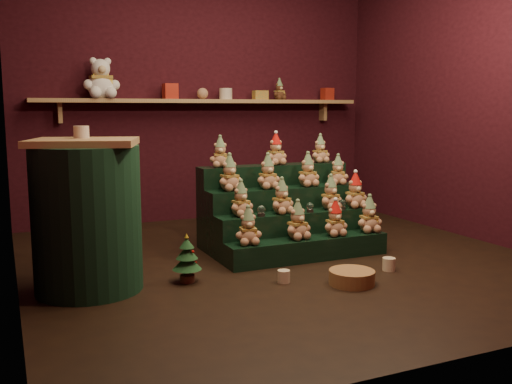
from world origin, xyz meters
name	(u,v)px	position (x,y,z in m)	size (l,w,h in m)	color
ground	(284,260)	(0.00, 0.00, 0.00)	(4.00, 4.00, 0.00)	black
back_wall	(201,92)	(0.00, 2.05, 1.40)	(4.00, 0.10, 2.80)	black
front_wall	(490,69)	(0.00, -2.05, 1.40)	(4.00, 0.10, 2.80)	black
right_wall	(483,89)	(2.05, 0.00, 1.40)	(0.10, 4.00, 2.80)	black
back_shelf	(206,102)	(0.00, 1.87, 1.29)	(3.60, 0.26, 0.24)	tan
riser_tier_front	(308,249)	(0.19, -0.07, 0.09)	(1.40, 0.22, 0.18)	black
riser_tier_midfront	(296,233)	(0.19, 0.15, 0.18)	(1.40, 0.22, 0.36)	black
riser_tier_midback	(284,218)	(0.19, 0.37, 0.27)	(1.40, 0.22, 0.54)	black
riser_tier_back	(273,204)	(0.19, 0.59, 0.36)	(1.40, 0.22, 0.72)	black
teddy_0	(248,226)	(-0.34, -0.06, 0.33)	(0.21, 0.19, 0.29)	tan
teddy_1	(298,220)	(0.10, -0.06, 0.33)	(0.22, 0.20, 0.31)	tan
teddy_2	(335,218)	(0.44, -0.07, 0.33)	(0.21, 0.19, 0.29)	tan
teddy_3	(369,214)	(0.78, -0.07, 0.33)	(0.22, 0.20, 0.31)	tan
teddy_4	(241,199)	(-0.30, 0.17, 0.50)	(0.20, 0.18, 0.29)	tan
teddy_5	(282,196)	(0.05, 0.14, 0.50)	(0.21, 0.19, 0.29)	tan
teddy_6	(331,193)	(0.53, 0.15, 0.51)	(0.21, 0.19, 0.29)	tan
teddy_7	(355,190)	(0.77, 0.14, 0.51)	(0.22, 0.20, 0.30)	tan
teddy_8	(230,173)	(-0.32, 0.39, 0.69)	(0.22, 0.19, 0.30)	tan
teddy_9	(268,172)	(0.03, 0.37, 0.69)	(0.21, 0.19, 0.29)	tan
teddy_10	(308,170)	(0.42, 0.36, 0.69)	(0.21, 0.19, 0.29)	tan
teddy_11	(338,170)	(0.73, 0.36, 0.67)	(0.19, 0.17, 0.26)	tan
teddy_12	(220,152)	(-0.33, 0.58, 0.85)	(0.19, 0.17, 0.26)	tan
teddy_13	(276,149)	(0.21, 0.58, 0.86)	(0.20, 0.18, 0.28)	tan
teddy_14	(320,149)	(0.68, 0.61, 0.85)	(0.18, 0.17, 0.26)	tan
snow_globe_a	(261,211)	(-0.16, 0.09, 0.41)	(0.07, 0.07, 0.09)	black
snow_globe_b	(310,207)	(0.29, 0.09, 0.40)	(0.06, 0.06, 0.08)	black
snow_globe_c	(342,204)	(0.61, 0.09, 0.41)	(0.07, 0.07, 0.09)	black
side_table	(87,216)	(-1.55, -0.14, 0.51)	(0.81, 0.74, 1.03)	tan
table_ornament	(81,132)	(-1.55, -0.04, 1.07)	(0.10, 0.10, 0.08)	beige
mini_christmas_tree	(187,258)	(-0.89, -0.25, 0.17)	(0.21, 0.21, 0.35)	#4D281B
mug_left	(284,276)	(-0.27, -0.53, 0.04)	(0.09, 0.09, 0.09)	beige
mug_right	(389,264)	(0.60, -0.59, 0.05)	(0.10, 0.10, 0.10)	beige
wicker_basket	(352,277)	(0.15, -0.77, 0.05)	(0.32, 0.32, 0.10)	olive
white_bear	(101,73)	(-1.11, 1.84, 1.57)	(0.36, 0.32, 0.50)	white
brown_bear	(279,89)	(0.87, 1.84, 1.43)	(0.16, 0.15, 0.23)	#4A2818
gift_tin_red_a	(170,91)	(-0.40, 1.85, 1.40)	(0.14, 0.14, 0.16)	#AC2A1A
gift_tin_cream	(226,94)	(0.22, 1.85, 1.38)	(0.14, 0.14, 0.12)	beige
gift_tin_red_b	(327,94)	(1.50, 1.85, 1.39)	(0.12, 0.12, 0.14)	#AC2A1A
shelf_plush_ball	(203,94)	(-0.05, 1.85, 1.38)	(0.12, 0.12, 0.12)	tan
scarf_gift_box	(260,95)	(0.63, 1.85, 1.37)	(0.16, 0.10, 0.10)	orange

